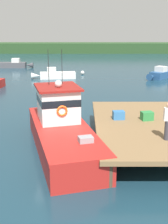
{
  "coord_description": "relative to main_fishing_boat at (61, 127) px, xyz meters",
  "views": [
    {
      "loc": [
        1.23,
        -14.15,
        5.79
      ],
      "look_at": [
        1.2,
        1.33,
        1.4
      ],
      "focal_mm": 47.12,
      "sensor_mm": 36.0,
      "label": 1
    }
  ],
  "objects": [
    {
      "name": "ground_plane",
      "position": [
        -0.05,
        0.12,
        -1.01
      ],
      "size": [
        200.0,
        200.0,
        0.0
      ],
      "primitive_type": "plane",
      "color": "#193847"
    },
    {
      "name": "dock",
      "position": [
        4.75,
        0.12,
        0.07
      ],
      "size": [
        6.0,
        9.0,
        1.2
      ],
      "color": "#4C3D2D",
      "rests_on": "ground"
    },
    {
      "name": "main_fishing_boat",
      "position": [
        0.0,
        0.0,
        0.0
      ],
      "size": [
        4.54,
        9.94,
        4.8
      ],
      "color": "red",
      "rests_on": "ground"
    },
    {
      "name": "crate_single_far",
      "position": [
        3.0,
        0.78,
        0.41
      ],
      "size": [
        0.64,
        0.49,
        0.44
      ],
      "primitive_type": "cube",
      "rotation": [
        0.0,
        0.0,
        0.09
      ],
      "color": "#3370B2",
      "rests_on": "dock"
    },
    {
      "name": "crate_single_by_cleat",
      "position": [
        4.46,
        0.62,
        0.42
      ],
      "size": [
        0.68,
        0.55,
        0.45
      ],
      "primitive_type": "cube",
      "rotation": [
        0.0,
        0.0,
        0.21
      ],
      "color": "#2D8442",
      "rests_on": "dock"
    },
    {
      "name": "deckhand_by_the_boat",
      "position": [
        4.72,
        -2.21,
        1.05
      ],
      "size": [
        0.36,
        0.22,
        1.63
      ],
      "color": "#383842",
      "rests_on": "dock"
    },
    {
      "name": "moored_boat_near_channel",
      "position": [
        -9.7,
        31.57,
        -0.51
      ],
      "size": [
        5.7,
        1.52,
        1.45
      ],
      "color": "#4C4C51",
      "rests_on": "ground"
    },
    {
      "name": "moored_boat_outer_mooring",
      "position": [
        10.78,
        21.83,
        -0.51
      ],
      "size": [
        4.74,
        4.91,
        1.45
      ],
      "color": "#285184",
      "rests_on": "ground"
    },
    {
      "name": "moored_boat_off_the_point",
      "position": [
        -2.37,
        21.3,
        -0.54
      ],
      "size": [
        5.39,
        1.89,
        1.35
      ],
      "color": "white",
      "rests_on": "ground"
    },
    {
      "name": "mooring_buoy_inshore",
      "position": [
        0.98,
        24.55,
        -0.75
      ],
      "size": [
        0.5,
        0.5,
        0.5
      ],
      "primitive_type": "sphere",
      "color": "silver",
      "rests_on": "ground"
    },
    {
      "name": "far_shoreline",
      "position": [
        -0.05,
        62.12,
        0.19
      ],
      "size": [
        120.0,
        8.0,
        2.4
      ],
      "primitive_type": "cube",
      "color": "#284723",
      "rests_on": "ground"
    }
  ]
}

